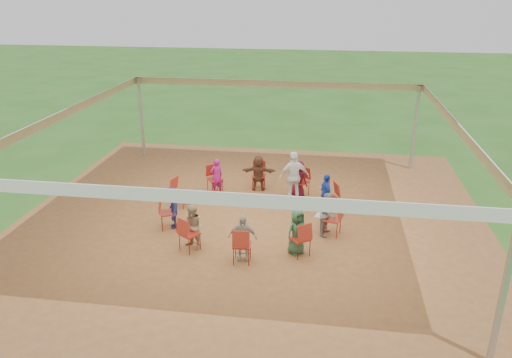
# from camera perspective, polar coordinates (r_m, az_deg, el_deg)

# --- Properties ---
(ground) EXTENTS (80.00, 80.00, 0.00)m
(ground) POSITION_cam_1_polar(r_m,az_deg,el_deg) (14.08, -0.49, -4.66)
(ground) COLOR #27591B
(ground) RESTS_ON ground
(dirt_patch) EXTENTS (13.00, 13.00, 0.00)m
(dirt_patch) POSITION_cam_1_polar(r_m,az_deg,el_deg) (14.08, -0.49, -4.64)
(dirt_patch) COLOR brown
(dirt_patch) RESTS_ON ground
(tent) EXTENTS (10.33, 10.33, 3.00)m
(tent) POSITION_cam_1_polar(r_m,az_deg,el_deg) (13.22, -0.52, 4.63)
(tent) COLOR #B2B2B7
(tent) RESTS_ON ground
(chair_0) EXTENTS (0.53, 0.52, 0.90)m
(chair_0) POSITION_cam_1_polar(r_m,az_deg,el_deg) (13.22, 8.72, -4.58)
(chair_0) COLOR #A02719
(chair_0) RESTS_ON ground
(chair_1) EXTENTS (0.56, 0.55, 0.90)m
(chair_1) POSITION_cam_1_polar(r_m,az_deg,el_deg) (14.51, 8.43, -2.13)
(chair_1) COLOR #A02719
(chair_1) RESTS_ON ground
(chair_2) EXTENTS (0.59, 0.60, 0.90)m
(chair_2) POSITION_cam_1_polar(r_m,az_deg,el_deg) (15.55, 5.16, -0.36)
(chair_2) COLOR #A02719
(chair_2) RESTS_ON ground
(chair_3) EXTENTS (0.44, 0.46, 0.90)m
(chair_3) POSITION_cam_1_polar(r_m,az_deg,el_deg) (16.01, 0.32, 0.38)
(chair_3) COLOR #A02719
(chair_3) RESTS_ON ground
(chair_4) EXTENTS (0.60, 0.61, 0.90)m
(chair_4) POSITION_cam_1_polar(r_m,az_deg,el_deg) (15.77, -4.72, -0.02)
(chair_4) COLOR #A02719
(chair_4) RESTS_ON ground
(chair_5) EXTENTS (0.53, 0.52, 0.90)m
(chair_5) POSITION_cam_1_polar(r_m,az_deg,el_deg) (14.90, -8.64, -1.52)
(chair_5) COLOR #A02719
(chair_5) RESTS_ON ground
(chair_6) EXTENTS (0.56, 0.55, 0.90)m
(chair_6) POSITION_cam_1_polar(r_m,az_deg,el_deg) (13.64, -10.02, -3.82)
(chair_6) COLOR #A02719
(chair_6) RESTS_ON ground
(chair_7) EXTENTS (0.59, 0.60, 0.90)m
(chair_7) POSITION_cam_1_polar(r_m,az_deg,el_deg) (12.44, -7.62, -6.24)
(chair_7) COLOR #A02719
(chair_7) RESTS_ON ground
(chair_8) EXTENTS (0.44, 0.46, 0.90)m
(chair_8) POSITION_cam_1_polar(r_m,az_deg,el_deg) (11.84, -1.62, -7.56)
(chair_8) COLOR #A02719
(chair_8) RESTS_ON ground
(chair_9) EXTENTS (0.60, 0.61, 0.90)m
(chair_9) POSITION_cam_1_polar(r_m,az_deg,el_deg) (12.16, 5.03, -6.82)
(chair_9) COLOR #A02719
(chair_9) RESTS_ON ground
(person_seated_0) EXTENTS (0.46, 0.63, 1.16)m
(person_seated_0) POSITION_cam_1_polar(r_m,az_deg,el_deg) (13.19, 8.24, -3.95)
(person_seated_0) COLOR slate
(person_seated_0) RESTS_ON ground
(person_seated_1) EXTENTS (0.57, 0.76, 1.16)m
(person_seated_1) POSITION_cam_1_polar(r_m,az_deg,el_deg) (14.42, 8.02, -1.68)
(person_seated_1) COLOR #1B37AD
(person_seated_1) RESTS_ON ground
(person_seated_2) EXTENTS (0.65, 0.58, 1.16)m
(person_seated_2) POSITION_cam_1_polar(r_m,az_deg,el_deg) (15.41, 4.91, -0.00)
(person_seated_2) COLOR #450B18
(person_seated_2) RESTS_ON ground
(person_seated_3) EXTENTS (1.10, 0.46, 1.16)m
(person_seated_3) POSITION_cam_1_polar(r_m,az_deg,el_deg) (15.85, 0.29, 0.69)
(person_seated_3) COLOR brown
(person_seated_3) RESTS_ON ground
(person_seated_4) EXTENTS (0.50, 0.48, 1.16)m
(person_seated_4) POSITION_cam_1_polar(r_m,az_deg,el_deg) (15.62, -4.54, 0.31)
(person_seated_4) COLOR #93166A
(person_seated_4) RESTS_ON ground
(person_seated_5) EXTENTS (0.62, 0.84, 1.16)m
(person_seated_5) POSITION_cam_1_polar(r_m,az_deg,el_deg) (13.58, -9.55, -3.26)
(person_seated_5) COLOR #17193D
(person_seated_5) RESTS_ON ground
(person_seated_6) EXTENTS (0.65, 0.58, 1.16)m
(person_seated_6) POSITION_cam_1_polar(r_m,az_deg,el_deg) (12.45, -7.23, -5.50)
(person_seated_6) COLOR tan
(person_seated_6) RESTS_ON ground
(person_seated_7) EXTENTS (0.70, 0.39, 1.16)m
(person_seated_7) POSITION_cam_1_polar(r_m,az_deg,el_deg) (11.88, -1.55, -6.70)
(person_seated_7) COLOR #ACA496
(person_seated_7) RESTS_ON ground
(person_seated_8) EXTENTS (0.64, 0.61, 1.16)m
(person_seated_8) POSITION_cam_1_polar(r_m,az_deg,el_deg) (12.18, 4.72, -6.02)
(person_seated_8) COLOR #2C5536
(person_seated_8) RESTS_ON ground
(standing_person) EXTENTS (1.03, 0.76, 1.58)m
(standing_person) POSITION_cam_1_polar(r_m,az_deg,el_deg) (14.98, 4.36, 0.23)
(standing_person) COLOR silver
(standing_person) RESTS_ON ground
(cable_coil) EXTENTS (0.39, 0.39, 0.03)m
(cable_coil) POSITION_cam_1_polar(r_m,az_deg,el_deg) (14.96, 2.76, -2.97)
(cable_coil) COLOR black
(cable_coil) RESTS_ON ground
(laptop) EXTENTS (0.34, 0.39, 0.23)m
(laptop) POSITION_cam_1_polar(r_m,az_deg,el_deg) (13.24, 7.57, -3.95)
(laptop) COLOR #B7B7BC
(laptop) RESTS_ON ground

